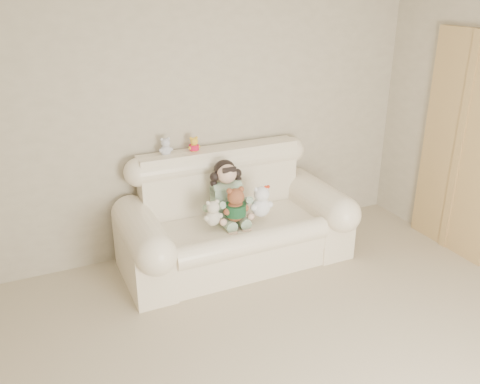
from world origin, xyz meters
name	(u,v)px	position (x,y,z in m)	size (l,w,h in m)	color
wall_back	(197,118)	(0.00, 2.50, 1.30)	(4.50, 4.50, 0.00)	#BDB196
sofa	(235,212)	(0.17, 2.00, 0.52)	(2.10, 0.95, 1.03)	#FFF5CD
door_panel	(462,146)	(2.22, 1.40, 1.05)	(0.06, 0.90, 2.10)	#A37246
seated_child	(226,190)	(0.11, 2.08, 0.71)	(0.35, 0.42, 0.58)	#2C6931
brown_teddy	(235,201)	(0.10, 1.86, 0.69)	(0.24, 0.19, 0.38)	brown
white_cat	(261,198)	(0.35, 1.85, 0.68)	(0.23, 0.17, 0.35)	silver
cream_teddy	(213,210)	(-0.11, 1.86, 0.64)	(0.18, 0.14, 0.28)	beige
yellow_mini_bear	(194,143)	(-0.08, 2.37, 1.10)	(0.12, 0.09, 0.18)	yellow
grey_mini_plush	(165,145)	(-0.35, 2.38, 1.11)	(0.13, 0.10, 0.20)	silver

